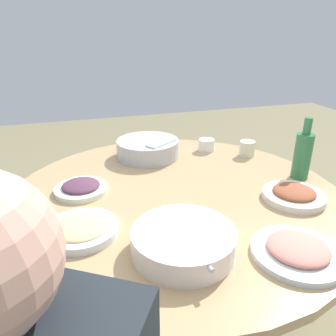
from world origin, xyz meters
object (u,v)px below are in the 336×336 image
object	(u,v)px
green_bottle	(303,154)
tea_cup_far	(247,149)
dish_eggplant	(81,188)
tea_cup_near	(206,145)
round_dining_table	(175,226)
dish_noodles	(81,228)
dish_shrimp	(298,251)
dish_stirfry	(294,195)
soup_bowl	(183,242)
rice_bowl	(148,148)

from	to	relation	value
green_bottle	tea_cup_far	world-z (taller)	green_bottle
dish_eggplant	green_bottle	xyz separation A→B (m)	(-0.13, -0.87, 0.08)
green_bottle	tea_cup_near	size ratio (longest dim) A/B	3.16
round_dining_table	green_bottle	bearing A→B (deg)	-91.75
dish_eggplant	dish_noodles	bearing A→B (deg)	176.78
dish_shrimp	tea_cup_far	world-z (taller)	tea_cup_far
dish_noodles	green_bottle	distance (m)	0.90
dish_stirfry	dish_shrimp	bearing A→B (deg)	145.33
round_dining_table	soup_bowl	distance (m)	0.39
rice_bowl	soup_bowl	size ratio (longest dim) A/B	0.93
green_bottle	dish_noodles	bearing A→B (deg)	99.56
round_dining_table	rice_bowl	world-z (taller)	rice_bowl
round_dining_table	tea_cup_near	distance (m)	0.52
dish_stirfry	green_bottle	distance (m)	0.23
dish_noodles	tea_cup_near	world-z (taller)	tea_cup_near
dish_eggplant	green_bottle	size ratio (longest dim) A/B	0.79
soup_bowl	green_bottle	size ratio (longest dim) A/B	1.26
round_dining_table	tea_cup_far	xyz separation A→B (m)	(0.27, -0.45, 0.19)
rice_bowl	tea_cup_far	xyz separation A→B (m)	(-0.12, -0.46, -0.01)
green_bottle	tea_cup_near	xyz separation A→B (m)	(0.40, 0.24, -0.07)
round_dining_table	green_bottle	world-z (taller)	green_bottle
dish_eggplant	round_dining_table	bearing A→B (deg)	-108.71
round_dining_table	dish_noodles	xyz separation A→B (m)	(-0.17, 0.35, 0.17)
round_dining_table	rice_bowl	bearing A→B (deg)	1.41
round_dining_table	green_bottle	distance (m)	0.59
dish_shrimp	dish_noodles	distance (m)	0.62
round_dining_table	tea_cup_far	distance (m)	0.56
round_dining_table	rice_bowl	size ratio (longest dim) A/B	4.28
dish_shrimp	tea_cup_near	xyz separation A→B (m)	(0.83, -0.09, 0.01)
rice_bowl	dish_eggplant	world-z (taller)	rice_bowl
rice_bowl	tea_cup_near	world-z (taller)	rice_bowl
dish_noodles	soup_bowl	bearing A→B (deg)	-122.92
soup_bowl	tea_cup_near	bearing A→B (deg)	-27.50
green_bottle	dish_shrimp	bearing A→B (deg)	142.32
soup_bowl	dish_eggplant	xyz separation A→B (m)	(0.45, 0.25, -0.02)
dish_noodles	tea_cup_near	size ratio (longest dim) A/B	2.83
tea_cup_near	tea_cup_far	xyz separation A→B (m)	(-0.12, -0.16, 0.01)
dish_shrimp	tea_cup_near	bearing A→B (deg)	-5.91
rice_bowl	dish_noodles	xyz separation A→B (m)	(-0.56, 0.34, -0.03)
green_bottle	tea_cup_near	distance (m)	0.48
green_bottle	tea_cup_far	bearing A→B (deg)	16.81
dish_shrimp	green_bottle	distance (m)	0.55
dish_noodles	tea_cup_far	size ratio (longest dim) A/B	3.10
round_dining_table	dish_eggplant	world-z (taller)	dish_eggplant
dish_shrimp	tea_cup_far	xyz separation A→B (m)	(0.71, -0.25, 0.02)
green_bottle	dish_stirfry	bearing A→B (deg)	137.57
soup_bowl	tea_cup_far	bearing A→B (deg)	-41.67
rice_bowl	dish_noodles	distance (m)	0.65
dish_shrimp	rice_bowl	bearing A→B (deg)	14.38
tea_cup_far	round_dining_table	bearing A→B (deg)	120.56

